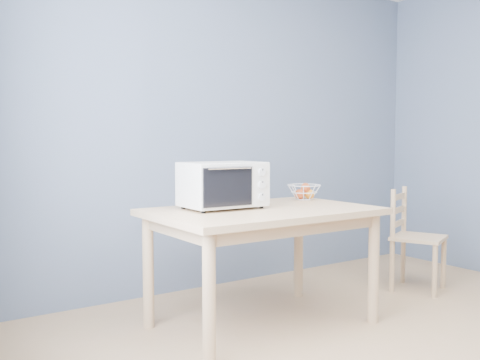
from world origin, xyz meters
TOP-DOWN VIEW (x-y plane):
  - dining_table at (-0.47, 1.25)m, footprint 1.40×0.90m
  - toaster_oven at (-0.70, 1.39)m, footprint 0.51×0.37m
  - fruit_basket at (0.09, 1.49)m, footprint 0.24×0.24m
  - dining_chair at (1.03, 1.25)m, footprint 0.50×0.50m

SIDE VIEW (x-z plane):
  - dining_chair at x=1.03m, z-range -0.01..0.80m
  - dining_table at x=-0.47m, z-range 0.27..1.02m
  - fruit_basket at x=0.09m, z-range 0.75..0.87m
  - toaster_oven at x=-0.70m, z-range 0.76..1.05m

